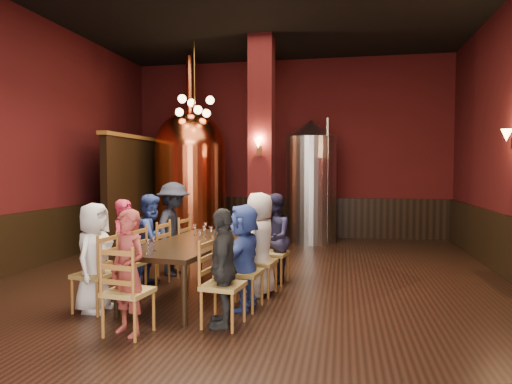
% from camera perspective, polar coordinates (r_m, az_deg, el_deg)
% --- Properties ---
extents(room, '(10.00, 10.02, 4.50)m').
position_cam_1_polar(room, '(6.83, -0.96, 7.18)').
color(room, black).
rests_on(room, ground).
extents(wainscot_back, '(7.90, 0.08, 1.00)m').
position_cam_1_polar(wainscot_back, '(11.78, 3.99, -3.11)').
color(wainscot_back, black).
rests_on(wainscot_back, ground).
extents(wainscot_left, '(0.08, 9.90, 1.00)m').
position_cam_1_polar(wainscot_left, '(8.64, -27.75, -5.68)').
color(wainscot_left, black).
rests_on(wainscot_left, ground).
extents(column, '(0.58, 0.58, 4.50)m').
position_cam_1_polar(column, '(9.63, 0.70, 5.96)').
color(column, '#420E10').
rests_on(column, ground).
extents(partition, '(0.22, 3.50, 2.40)m').
position_cam_1_polar(partition, '(10.90, -14.10, 0.00)').
color(partition, black).
rests_on(partition, ground).
extents(pendant_cluster, '(0.90, 0.90, 1.70)m').
position_cam_1_polar(pendant_cluster, '(10.18, -7.68, 10.58)').
color(pendant_cluster, '#A57226').
rests_on(pendant_cluster, room).
extents(sconce_column, '(0.20, 0.20, 0.36)m').
position_cam_1_polar(sconce_column, '(9.33, 0.38, 5.75)').
color(sconce_column, black).
rests_on(sconce_column, column).
extents(dining_table, '(1.30, 2.51, 0.75)m').
position_cam_1_polar(dining_table, '(6.35, -7.82, -6.68)').
color(dining_table, black).
rests_on(dining_table, ground).
extents(chair_0, '(0.52, 0.52, 0.92)m').
position_cam_1_polar(chair_0, '(6.00, -19.53, -9.61)').
color(chair_0, '#9C5A27').
rests_on(chair_0, ground).
extents(person_0, '(0.42, 0.65, 1.33)m').
position_cam_1_polar(person_0, '(5.96, -19.56, -7.68)').
color(person_0, silver).
rests_on(person_0, ground).
extents(chair_1, '(0.52, 0.52, 0.92)m').
position_cam_1_polar(chair_1, '(6.53, -15.89, -8.53)').
color(chair_1, '#9C5A27').
rests_on(chair_1, ground).
extents(person_1, '(0.43, 0.55, 1.33)m').
position_cam_1_polar(person_1, '(6.50, -15.92, -6.76)').
color(person_1, maroon).
rests_on(person_1, ground).
extents(chair_2, '(0.52, 0.52, 0.92)m').
position_cam_1_polar(chair_2, '(7.08, -12.88, -7.60)').
color(chair_2, '#9C5A27').
rests_on(chair_2, ground).
extents(person_2, '(0.34, 0.67, 1.36)m').
position_cam_1_polar(person_2, '(7.04, -12.90, -5.83)').
color(person_2, navy).
rests_on(person_2, ground).
extents(chair_3, '(0.52, 0.52, 0.92)m').
position_cam_1_polar(chair_3, '(7.65, -10.27, -6.78)').
color(chair_3, '#9C5A27').
rests_on(chair_3, ground).
extents(person_3, '(0.59, 1.00, 1.53)m').
position_cam_1_polar(person_3, '(7.61, -10.29, -4.53)').
color(person_3, black).
rests_on(person_3, ground).
extents(chair_4, '(0.52, 0.52, 0.92)m').
position_cam_1_polar(chair_4, '(5.17, -4.12, -11.50)').
color(chair_4, '#9C5A27').
rests_on(chair_4, ground).
extents(person_4, '(0.44, 0.81, 1.31)m').
position_cam_1_polar(person_4, '(5.12, -4.12, -9.36)').
color(person_4, black).
rests_on(person_4, ground).
extents(chair_5, '(0.52, 0.52, 0.92)m').
position_cam_1_polar(chair_5, '(5.77, -1.55, -9.94)').
color(chair_5, '#9C5A27').
rests_on(chair_5, ground).
extents(person_5, '(0.53, 1.25, 1.31)m').
position_cam_1_polar(person_5, '(5.73, -1.56, -8.04)').
color(person_5, '#3A54AF').
rests_on(person_5, ground).
extents(chair_6, '(0.52, 0.52, 0.92)m').
position_cam_1_polar(chair_6, '(6.38, 0.47, -8.68)').
color(chair_6, '#9C5A27').
rests_on(chair_6, ground).
extents(person_6, '(0.57, 0.76, 1.42)m').
position_cam_1_polar(person_6, '(6.34, 0.47, -6.48)').
color(person_6, '#BEB3A8').
rests_on(person_6, ground).
extents(chair_7, '(0.52, 0.52, 0.92)m').
position_cam_1_polar(chair_7, '(7.01, 2.15, -7.62)').
color(chair_7, '#9C5A27').
rests_on(chair_7, ground).
extents(person_7, '(0.41, 0.70, 1.37)m').
position_cam_1_polar(person_7, '(6.98, 2.15, -5.81)').
color(person_7, '#1F1D3A').
rests_on(person_7, ground).
extents(chair_8, '(0.52, 0.52, 0.92)m').
position_cam_1_polar(chair_8, '(5.08, -15.65, -11.84)').
color(chair_8, '#9C5A27').
rests_on(chair_8, ground).
extents(person_8, '(0.57, 0.50, 1.32)m').
position_cam_1_polar(person_8, '(5.04, -15.68, -9.63)').
color(person_8, maroon).
rests_on(person_8, ground).
extents(copper_kettle, '(1.84, 1.84, 4.35)m').
position_cam_1_polar(copper_kettle, '(10.79, -8.20, 2.08)').
color(copper_kettle, black).
rests_on(copper_kettle, ground).
extents(steel_vessel, '(1.31, 1.31, 2.88)m').
position_cam_1_polar(steel_vessel, '(10.85, 6.87, 1.33)').
color(steel_vessel, '#B2B2B7').
rests_on(steel_vessel, ground).
extents(rose_vase, '(0.20, 0.20, 0.34)m').
position_cam_1_polar(rose_vase, '(6.84, -4.23, -3.57)').
color(rose_vase, white).
rests_on(rose_vase, dining_table).
extents(wine_glass_0, '(0.07, 0.07, 0.17)m').
position_cam_1_polar(wine_glass_0, '(6.58, -5.61, -5.04)').
color(wine_glass_0, white).
rests_on(wine_glass_0, dining_table).
extents(wine_glass_1, '(0.07, 0.07, 0.17)m').
position_cam_1_polar(wine_glass_1, '(5.67, -12.62, -6.38)').
color(wine_glass_1, white).
rests_on(wine_glass_1, dining_table).
extents(wine_glass_2, '(0.07, 0.07, 0.17)m').
position_cam_1_polar(wine_glass_2, '(5.52, -13.30, -6.65)').
color(wine_glass_2, white).
rests_on(wine_glass_2, dining_table).
extents(wine_glass_3, '(0.07, 0.07, 0.17)m').
position_cam_1_polar(wine_glass_3, '(6.87, -7.64, -4.71)').
color(wine_glass_3, white).
rests_on(wine_glass_3, dining_table).
extents(wine_glass_4, '(0.07, 0.07, 0.17)m').
position_cam_1_polar(wine_glass_4, '(6.54, -4.21, -5.08)').
color(wine_glass_4, white).
rests_on(wine_glass_4, dining_table).
extents(wine_glass_5, '(0.07, 0.07, 0.17)m').
position_cam_1_polar(wine_glass_5, '(6.68, -6.47, -4.91)').
color(wine_glass_5, white).
rests_on(wine_glass_5, dining_table).
extents(wine_glass_6, '(0.07, 0.07, 0.17)m').
position_cam_1_polar(wine_glass_6, '(6.16, -7.04, -5.59)').
color(wine_glass_6, white).
rests_on(wine_glass_6, dining_table).
extents(wine_glass_7, '(0.07, 0.07, 0.17)m').
position_cam_1_polar(wine_glass_7, '(7.03, -6.36, -4.52)').
color(wine_glass_7, white).
rests_on(wine_glass_7, dining_table).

